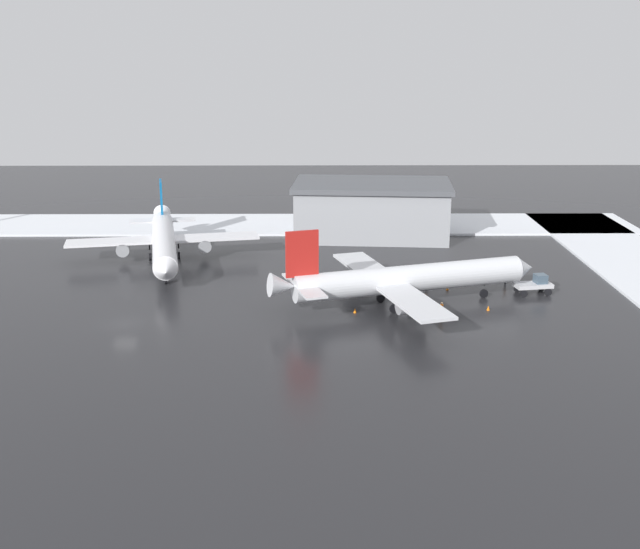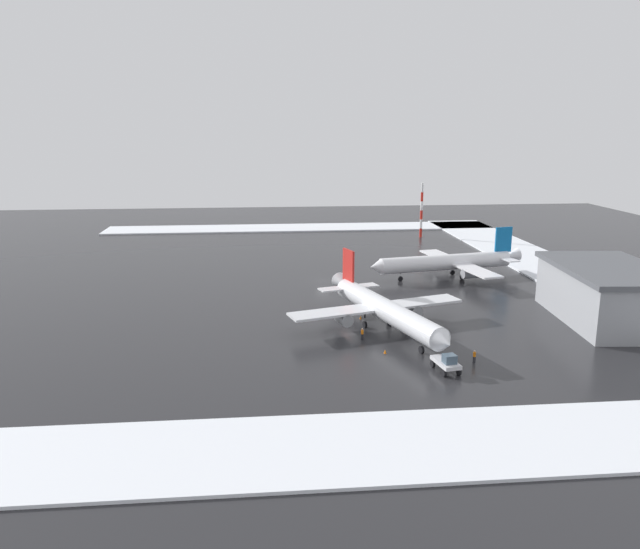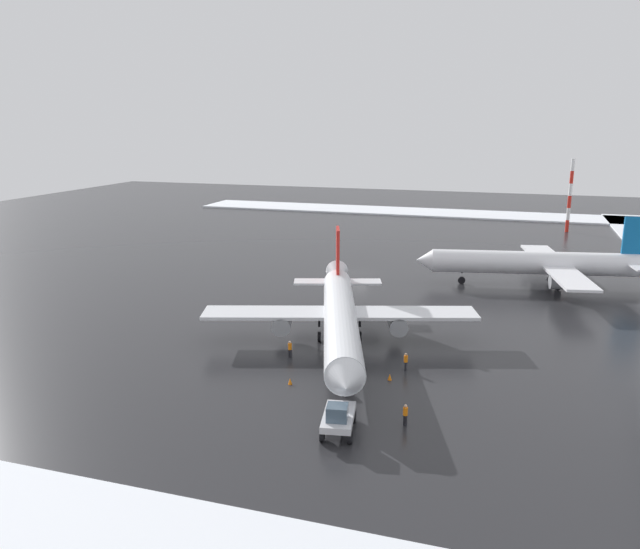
{
  "view_description": "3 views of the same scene",
  "coord_description": "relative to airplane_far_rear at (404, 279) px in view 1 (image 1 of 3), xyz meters",
  "views": [
    {
      "loc": [
        -21.26,
        84.97,
        30.35
      ],
      "look_at": [
        -22.06,
        -4.54,
        4.35
      ],
      "focal_mm": 45.0,
      "sensor_mm": 36.0,
      "label": 1
    },
    {
      "loc": [
        -120.23,
        12.15,
        29.73
      ],
      "look_at": [
        -16.63,
        2.14,
        5.2
      ],
      "focal_mm": 35.0,
      "sensor_mm": 36.0,
      "label": 2
    },
    {
      "loc": [
        -89.04,
        -21.83,
        22.11
      ],
      "look_at": [
        -11.26,
        2.67,
        2.16
      ],
      "focal_mm": 35.0,
      "sensor_mm": 36.0,
      "label": 3
    }
  ],
  "objects": [
    {
      "name": "ground_plane",
      "position": [
        31.99,
        5.97,
        -3.34
      ],
      "size": [
        240.0,
        240.0,
        0.0
      ],
      "primitive_type": "plane",
      "color": "#232326"
    },
    {
      "name": "snow_bank_far",
      "position": [
        31.99,
        -44.03,
        -3.16
      ],
      "size": [
        152.0,
        16.0,
        0.35
      ],
      "primitive_type": "cube",
      "color": "white",
      "rests_on": "ground_plane"
    },
    {
      "name": "airplane_far_rear",
      "position": [
        0.0,
        0.0,
        0.0
      ],
      "size": [
        33.29,
        28.03,
        10.11
      ],
      "rotation": [
        0.0,
        0.0,
        3.44
      ],
      "color": "silver",
      "rests_on": "ground_plane"
    },
    {
      "name": "airplane_parked_starboard",
      "position": [
        31.95,
        -19.76,
        -0.08
      ],
      "size": [
        27.68,
        33.1,
        9.88
      ],
      "rotation": [
        0.0,
        0.0,
        1.76
      ],
      "color": "white",
      "rests_on": "ground_plane"
    },
    {
      "name": "pushback_tug",
      "position": [
        -17.04,
        -4.65,
        -2.06
      ],
      "size": [
        4.9,
        2.96,
        2.5
      ],
      "rotation": [
        0.0,
        0.0,
        3.31
      ],
      "color": "silver",
      "rests_on": "ground_plane"
    },
    {
      "name": "ground_crew_mid_apron",
      "position": [
        -14.41,
        -9.12,
        -2.37
      ],
      "size": [
        0.36,
        0.36,
        1.71
      ],
      "rotation": [
        0.0,
        0.0,
        5.74
      ],
      "color": "black",
      "rests_on": "ground_plane"
    },
    {
      "name": "ground_crew_beside_wing",
      "position": [
        -3.86,
        -7.32,
        -2.37
      ],
      "size": [
        0.36,
        0.36,
        1.71
      ],
      "rotation": [
        0.0,
        0.0,
        4.67
      ],
      "color": "black",
      "rests_on": "ground_plane"
    },
    {
      "name": "ground_crew_by_nose_gear",
      "position": [
        -4.02,
        3.87,
        -2.37
      ],
      "size": [
        0.36,
        0.36,
        1.71
      ],
      "rotation": [
        0.0,
        0.0,
        6.26
      ],
      "color": "black",
      "rests_on": "ground_plane"
    },
    {
      "name": "cargo_hangar",
      "position": [
        1.22,
        -35.94,
        1.1
      ],
      "size": [
        26.16,
        17.03,
        8.8
      ],
      "rotation": [
        0.0,
        0.0,
        -0.08
      ],
      "color": "gray",
      "rests_on": "ground_plane"
    },
    {
      "name": "traffic_cone_near_nose",
      "position": [
        -6.37,
        -6.35,
        -3.07
      ],
      "size": [
        0.36,
        0.36,
        0.55
      ],
      "primitive_type": "cone",
      "color": "orange",
      "rests_on": "ground_plane"
    },
    {
      "name": "traffic_cone_mid_line",
      "position": [
        -9.89,
        1.71,
        -3.07
      ],
      "size": [
        0.36,
        0.36,
        0.55
      ],
      "primitive_type": "cone",
      "color": "orange",
      "rests_on": "ground_plane"
    },
    {
      "name": "traffic_cone_wingtip_side",
      "position": [
        5.87,
        2.49,
        -3.07
      ],
      "size": [
        0.36,
        0.36,
        0.55
      ],
      "primitive_type": "cone",
      "color": "orange",
      "rests_on": "ground_plane"
    }
  ]
}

